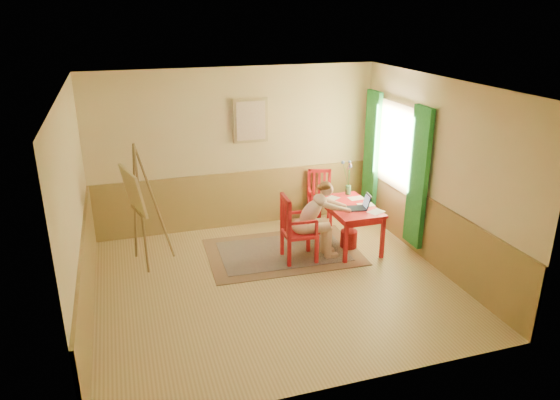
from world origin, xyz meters
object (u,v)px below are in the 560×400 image
object	(u,v)px
chair_back	(320,197)
laptop	(359,206)
chair_left	(296,229)
easel	(136,195)
table	(350,210)
figure	(316,217)

from	to	relation	value
chair_back	laptop	xyz separation A→B (m)	(0.14, -1.31, 0.29)
chair_left	easel	size ratio (longest dim) A/B	0.56
table	figure	world-z (taller)	figure
chair_left	easel	distance (m)	2.43
table	figure	bearing A→B (deg)	-161.80
chair_left	laptop	bearing A→B (deg)	1.84
figure	easel	bearing A→B (deg)	167.23
table	chair_back	xyz separation A→B (m)	(-0.08, 1.13, -0.15)
chair_back	chair_left	bearing A→B (deg)	-124.54
table	figure	size ratio (longest dim) A/B	0.96
laptop	figure	bearing A→B (deg)	-176.80
table	laptop	distance (m)	0.24
chair_back	laptop	distance (m)	1.35
laptop	easel	distance (m)	3.41
chair_back	laptop	bearing A→B (deg)	-83.97
table	laptop	size ratio (longest dim) A/B	2.88
chair_left	table	bearing A→B (deg)	12.25
figure	table	bearing A→B (deg)	18.20
chair_left	easel	xyz separation A→B (m)	(-2.28, 0.58, 0.60)
figure	easel	distance (m)	2.70
table	chair_back	bearing A→B (deg)	93.85
chair_back	easel	size ratio (longest dim) A/B	0.50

